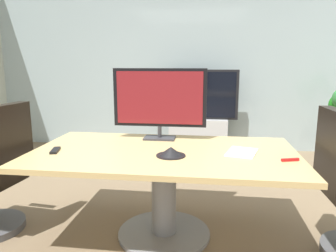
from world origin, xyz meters
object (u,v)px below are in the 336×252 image
(conference_table, at_px, (164,172))
(wall_display_unit, at_px, (198,125))
(tv_monitor, at_px, (160,100))
(remote_control, at_px, (55,150))
(conference_phone, at_px, (171,152))

(conference_table, bearing_deg, wall_display_unit, 85.97)
(tv_monitor, relative_size, remote_control, 4.94)
(wall_display_unit, relative_size, remote_control, 7.71)
(conference_table, relative_size, wall_display_unit, 1.58)
(conference_phone, bearing_deg, wall_display_unit, 87.73)
(wall_display_unit, distance_m, remote_control, 2.89)
(remote_control, bearing_deg, tv_monitor, 21.40)
(conference_table, bearing_deg, tv_monitor, 103.35)
(wall_display_unit, bearing_deg, conference_phone, -92.27)
(tv_monitor, xyz_separation_m, wall_display_unit, (0.28, 2.14, -0.64))
(tv_monitor, xyz_separation_m, remote_control, (-0.75, -0.54, -0.35))
(wall_display_unit, bearing_deg, remote_control, -110.82)
(tv_monitor, relative_size, conference_phone, 3.82)
(wall_display_unit, bearing_deg, tv_monitor, -97.32)
(wall_display_unit, xyz_separation_m, remote_control, (-1.02, -2.68, 0.29))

